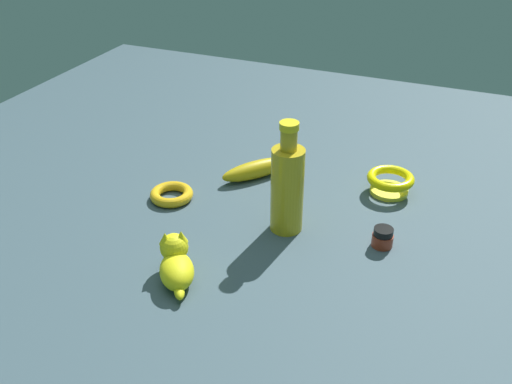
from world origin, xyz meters
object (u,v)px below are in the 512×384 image
Objects in this scene: banana at (256,169)px; cat_figurine at (176,263)px; bowl at (390,181)px; bangle at (172,194)px; bottle_tall at (287,186)px; nail_polish_jar at (383,237)px.

cat_figurine is at bearing 40.08° from banana.
banana is (0.31, 0.05, -0.01)m from bowl.
cat_figurine is 1.23× the size of bangle.
bottle_tall is 2.00× the size of cat_figurine.
banana is 1.84× the size of bangle.
cat_figurine reaches higher than bangle.
nail_polish_jar is (-0.33, -0.25, -0.02)m from cat_figurine.
bowl is at bearing -154.29° from bangle.
cat_figurine is at bearing 60.66° from bottle_tall.
bangle is at bearing -2.10° from bottle_tall.
bottle_tall is at bearing 53.15° from bowl.
nail_polish_jar is 0.48m from bangle.
banana is at bearing -130.16° from bangle.
nail_polish_jar reaches higher than bangle.
banana is 0.38m from nail_polish_jar.
banana reaches higher than nail_polish_jar.
bowl is (-0.30, -0.46, -0.01)m from cat_figurine.
bangle is at bearing 25.71° from bowl.
bowl is at bearing -82.22° from nail_polish_jar.
bottle_tall is 5.66× the size of nail_polish_jar.
cat_figurine is at bearing 36.92° from nail_polish_jar.
bottle_tall is at bearing 177.90° from bangle.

